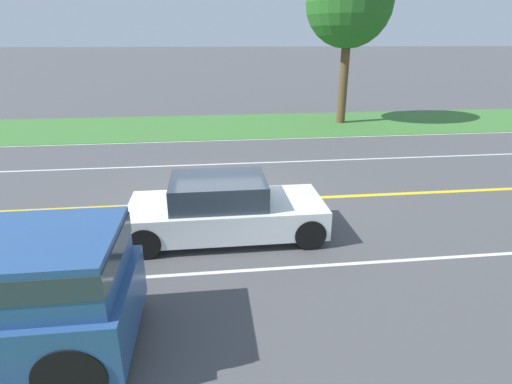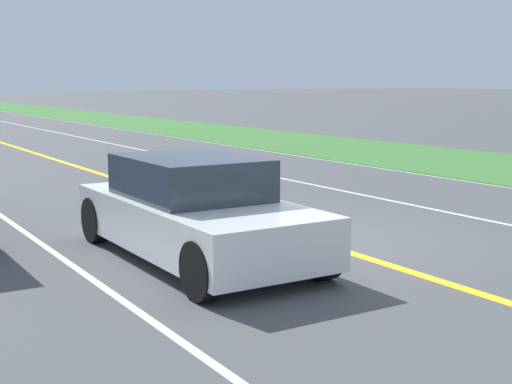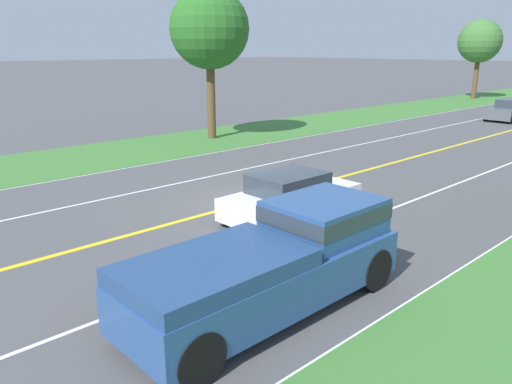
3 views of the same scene
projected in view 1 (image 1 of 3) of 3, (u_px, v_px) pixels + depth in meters
ground_plane at (222, 202)px, 10.88m from camera, size 400.00×400.00×0.00m
centre_divider_line at (222, 202)px, 10.87m from camera, size 0.18×160.00×0.01m
lane_edge_line_left at (215, 141)px, 17.36m from camera, size 0.14×160.00×0.01m
lane_dash_same_dir at (228, 272)px, 7.63m from camera, size 0.10×160.00×0.01m
lane_dash_oncoming at (218, 164)px, 14.11m from camera, size 0.10×160.00×0.01m
grass_verge_left at (214, 126)px, 20.13m from camera, size 6.00×160.00×0.03m
ego_car at (225, 209)px, 8.83m from camera, size 1.84×4.26×1.37m
dog at (207, 197)px, 9.85m from camera, size 0.37×1.04×0.79m
roadside_tree_left_near at (349, 4)px, 18.90m from camera, size 4.13×4.13×7.80m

